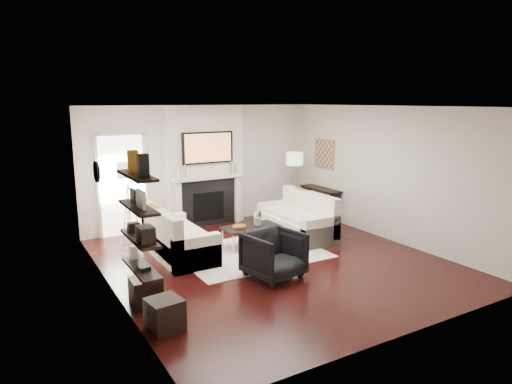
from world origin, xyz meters
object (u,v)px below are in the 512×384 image
coffee_table (251,227)px  lamp_left_shade (127,170)px  loveseat_right_base (296,227)px  loveseat_left_base (180,245)px  lamp_right_shade (295,159)px  armchair (274,252)px  ottoman_near (146,292)px

coffee_table → lamp_left_shade: lamp_left_shade is taller
loveseat_right_base → loveseat_left_base: bearing=178.5°
loveseat_right_base → lamp_right_shade: lamp_right_shade is taller
loveseat_right_base → armchair: size_ratio=2.17×
loveseat_left_base → lamp_left_shade: lamp_left_shade is taller
loveseat_left_base → loveseat_right_base: bearing=-1.5°
coffee_table → ottoman_near: 2.94m
ottoman_near → armchair: bearing=-0.5°
loveseat_right_base → armchair: bearing=-134.2°
lamp_right_shade → loveseat_left_base: bearing=-160.1°
loveseat_right_base → lamp_right_shade: 1.98m
armchair → lamp_left_shade: (-1.47, 3.12, 1.03)m
coffee_table → ottoman_near: coffee_table is taller
armchair → lamp_left_shade: size_ratio=2.08×
loveseat_left_base → lamp_left_shade: 1.95m
coffee_table → loveseat_right_base: bearing=5.7°
loveseat_left_base → loveseat_right_base: 2.55m
loveseat_left_base → lamp_right_shade: lamp_right_shade is taller
lamp_left_shade → ottoman_near: lamp_left_shade is taller
loveseat_right_base → coffee_table: same height
ottoman_near → lamp_left_shade: bearing=78.7°
loveseat_left_base → coffee_table: 1.42m
lamp_left_shade → lamp_right_shade: (3.90, -0.19, 0.00)m
loveseat_right_base → lamp_left_shade: size_ratio=4.50×
armchair → lamp_right_shade: bearing=40.2°
loveseat_left_base → lamp_left_shade: size_ratio=4.50×
loveseat_right_base → armchair: 2.29m
coffee_table → ottoman_near: size_ratio=2.75×
lamp_left_shade → ottoman_near: 3.40m
lamp_right_shade → loveseat_right_base: bearing=-122.9°
armchair → lamp_right_shade: (2.43, 2.93, 1.03)m
coffee_table → lamp_right_shade: size_ratio=2.75×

